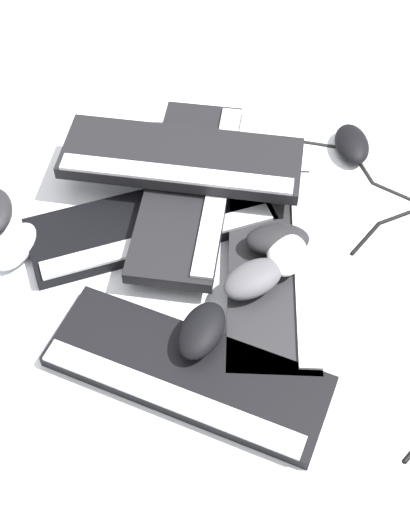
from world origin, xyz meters
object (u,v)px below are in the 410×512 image
keyboard_4 (181,159)px  mouse_3 (15,246)px  mouse_4 (352,144)px  mouse_2 (253,279)px  keyboard_1 (273,265)px  mouse_1 (278,239)px  keyboard_0 (187,372)px  keyboard_3 (190,188)px  mouse_6 (286,250)px  mouse_5 (202,330)px  keyboard_2 (151,224)px

keyboard_4 → mouse_3: bearing=-52.8°
mouse_4 → mouse_2: bearing=-33.8°
mouse_3 → mouse_4: 0.68m
keyboard_1 → mouse_1: mouse_1 is taller
keyboard_0 → mouse_1: (-0.26, 0.12, 0.04)m
keyboard_3 → mouse_4: (-0.18, 0.30, -0.02)m
mouse_6 → mouse_5: bearing=148.8°
keyboard_1 → mouse_4: bearing=157.7°
keyboard_3 → keyboard_4: size_ratio=1.00×
keyboard_3 → mouse_1: 0.20m
keyboard_4 → mouse_2: bearing=33.6°
keyboard_2 → mouse_2: bearing=57.8°
keyboard_2 → keyboard_4: keyboard_4 is taller
keyboard_2 → mouse_6: bearing=77.2°
mouse_5 → mouse_6: 0.21m
keyboard_2 → mouse_1: bearing=81.4°
mouse_6 → mouse_2: bearing=146.3°
keyboard_1 → mouse_6: bearing=109.7°
keyboard_3 → keyboard_4: bearing=-153.0°
keyboard_1 → mouse_3: mouse_3 is taller
keyboard_0 → mouse_3: 0.39m
mouse_1 → mouse_4: size_ratio=1.00×
mouse_3 → keyboard_4: bearing=-39.3°
keyboard_1 → keyboard_2: (-0.06, -0.23, 0.00)m
keyboard_3 → mouse_1: (0.11, 0.17, 0.01)m
keyboard_0 → mouse_4: 0.60m
keyboard_2 → mouse_2: mouse_2 is taller
keyboard_4 → mouse_1: 0.24m
keyboard_2 → mouse_5: (0.23, 0.13, 0.04)m
mouse_5 → keyboard_3: bearing=28.1°
mouse_2 → mouse_4: size_ratio=1.00×
keyboard_2 → mouse_3: mouse_3 is taller
keyboard_1 → mouse_1: (-0.03, 0.00, 0.04)m
mouse_2 → keyboard_0: bearing=-158.9°
keyboard_1 → keyboard_4: 0.26m
keyboard_0 → mouse_2: mouse_2 is taller
mouse_4 → keyboard_1: bearing=-33.0°
keyboard_0 → mouse_5: 0.07m
mouse_1 → mouse_2: (0.09, -0.03, 0.00)m
mouse_3 → mouse_1: bearing=-69.7°
keyboard_0 → keyboard_4: bearing=-169.9°
keyboard_0 → keyboard_4: 0.41m
keyboard_3 → mouse_3: 0.33m
keyboard_2 → mouse_2: size_ratio=4.18×
mouse_1 → mouse_5: (0.20, -0.10, 0.00)m
keyboard_0 → mouse_6: (-0.23, 0.14, 0.04)m
keyboard_0 → mouse_1: size_ratio=4.22×
keyboard_3 → mouse_5: mouse_5 is taller
keyboard_2 → mouse_4: 0.44m
mouse_1 → keyboard_2: bearing=-19.4°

